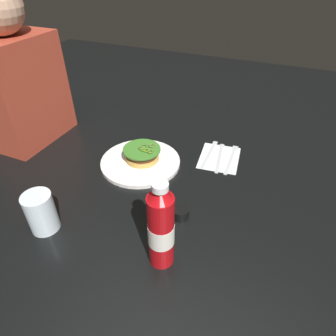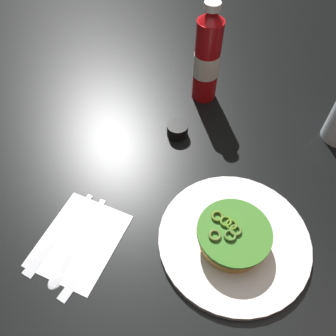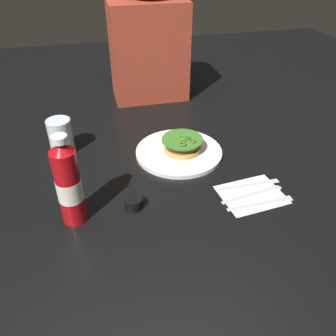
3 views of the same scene
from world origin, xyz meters
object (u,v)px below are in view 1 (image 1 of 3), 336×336
object	(u,v)px
water_glass	(41,212)
condiment_cup	(181,213)
fork_utensil	(232,156)
burger_sandwich	(142,154)
butter_knife	(210,152)
spoon_utensil	(220,153)
ketchup_bottle	(161,229)
diner_person	(17,78)
napkin	(219,158)
dinner_plate	(141,162)

from	to	relation	value
water_glass	condiment_cup	world-z (taller)	water_glass
fork_utensil	water_glass	bearing A→B (deg)	143.58
water_glass	burger_sandwich	bearing A→B (deg)	-15.62
water_glass	butter_knife	distance (m)	0.64
burger_sandwich	spoon_utensil	size ratio (longest dim) A/B	0.69
ketchup_bottle	diner_person	size ratio (longest dim) A/B	0.44
condiment_cup	diner_person	bearing A→B (deg)	75.48
burger_sandwich	butter_knife	size ratio (longest dim) A/B	0.68
burger_sandwich	diner_person	size ratio (longest dim) A/B	0.24
condiment_cup	napkin	bearing A→B (deg)	-4.56
ketchup_bottle	napkin	distance (m)	0.51
condiment_cup	butter_knife	distance (m)	0.36
ketchup_bottle	fork_utensil	world-z (taller)	ketchup_bottle
water_glass	spoon_utensil	world-z (taller)	water_glass
condiment_cup	diner_person	distance (m)	0.79
water_glass	fork_utensil	xyz separation A→B (m)	(0.55, -0.41, -0.06)
napkin	butter_knife	size ratio (longest dim) A/B	0.88
napkin	spoon_utensil	size ratio (longest dim) A/B	0.89
condiment_cup	butter_knife	xyz separation A→B (m)	(0.36, 0.02, -0.01)
butter_knife	diner_person	world-z (taller)	diner_person
butter_knife	diner_person	xyz separation A→B (m)	(-0.17, 0.72, 0.25)
butter_knife	ketchup_bottle	bearing A→B (deg)	-177.25
dinner_plate	diner_person	bearing A→B (deg)	90.27
burger_sandwich	ketchup_bottle	bearing A→B (deg)	-146.44
water_glass	fork_utensil	distance (m)	0.69
dinner_plate	condiment_cup	size ratio (longest dim) A/B	5.72
diner_person	water_glass	bearing A→B (deg)	-134.12
ketchup_bottle	fork_utensil	distance (m)	0.54
spoon_utensil	butter_knife	xyz separation A→B (m)	(-0.01, 0.04, 0.00)
ketchup_bottle	condiment_cup	distance (m)	0.19
butter_knife	fork_utensil	bearing A→B (deg)	-87.88
water_glass	ketchup_bottle	bearing A→B (deg)	-84.77
condiment_cup	butter_knife	size ratio (longest dim) A/B	0.25
ketchup_bottle	diner_person	bearing A→B (deg)	64.85
dinner_plate	water_glass	xyz separation A→B (m)	(-0.38, 0.11, 0.05)
burger_sandwich	fork_utensil	xyz separation A→B (m)	(0.16, -0.30, -0.03)
spoon_utensil	diner_person	world-z (taller)	diner_person
water_glass	spoon_utensil	distance (m)	0.67
water_glass	fork_utensil	bearing A→B (deg)	-36.42
spoon_utensil	butter_knife	bearing A→B (deg)	103.16
burger_sandwich	diner_person	xyz separation A→B (m)	(-0.01, 0.50, 0.22)
dinner_plate	diner_person	distance (m)	0.56
napkin	spoon_utensil	xyz separation A→B (m)	(0.03, 0.00, 0.00)
water_glass	butter_knife	bearing A→B (deg)	-30.41
condiment_cup	spoon_utensil	bearing A→B (deg)	-3.47
ketchup_bottle	napkin	world-z (taller)	ketchup_bottle
napkin	dinner_plate	bearing A→B (deg)	119.81
burger_sandwich	condiment_cup	world-z (taller)	burger_sandwich
dinner_plate	butter_knife	bearing A→B (deg)	-51.92
butter_knife	diner_person	size ratio (longest dim) A/B	0.35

